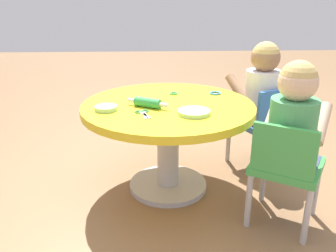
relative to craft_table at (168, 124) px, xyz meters
The scene contains 12 objects.
ground_plane 0.39m from the craft_table, ahead, with size 10.00×10.00×0.00m, color olive.
craft_table is the anchor object (origin of this frame).
child_chair_left 0.64m from the craft_table, 125.10° to the right, with size 0.41×0.41×0.54m.
seated_child_left 0.65m from the craft_table, 121.52° to the right, with size 0.44×0.41×0.51m.
child_chair_right 0.64m from the craft_table, 69.00° to the right, with size 0.40×0.40×0.54m.
seated_child_right 0.65m from the craft_table, 65.42° to the right, with size 0.43×0.39×0.51m.
rolling_pin 0.18m from the craft_table, 117.98° to the left, with size 0.13×0.21×0.05m.
craft_scissors 0.23m from the craft_table, 140.96° to the left, with size 0.14×0.09×0.01m.
playdough_blob_0 0.25m from the craft_table, 145.90° to the right, with size 0.16×0.16×0.02m, color #B2E58C.
playdough_blob_1 0.35m from the craft_table, 106.69° to the left, with size 0.11×0.11×0.02m, color #B2E58C.
cookie_cutter_0 0.23m from the craft_table, 12.23° to the right, with size 0.05×0.05×0.01m, color #4CB259.
cookie_cutter_1 0.36m from the craft_table, 57.04° to the right, with size 0.07×0.07×0.01m, color #3F99D8.
Camera 1 is at (-1.80, 0.08, 1.06)m, focal length 38.09 mm.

